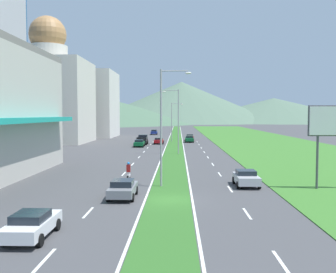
{
  "coord_description": "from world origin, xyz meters",
  "views": [
    {
      "loc": [
        0.69,
        -28.22,
        6.31
      ],
      "look_at": [
        -0.72,
        25.79,
        3.27
      ],
      "focal_mm": 41.59,
      "sensor_mm": 36.0,
      "label": 1
    }
  ],
  "objects_px": {
    "motorcycle_rider": "(129,173)",
    "car_1": "(154,132)",
    "street_lamp_mid": "(177,118)",
    "street_lamp_near": "(164,121)",
    "car_6": "(123,188)",
    "pickup_truck_0": "(143,140)",
    "car_2": "(246,178)",
    "car_4": "(139,143)",
    "car_5": "(189,139)",
    "car_0": "(32,224)",
    "street_lamp_far": "(173,119)",
    "car_7": "(159,141)",
    "car_3": "(190,137)"
  },
  "relations": [
    {
      "from": "motorcycle_rider",
      "to": "car_1",
      "type": "bearing_deg",
      "value": 1.91
    },
    {
      "from": "street_lamp_mid",
      "to": "motorcycle_rider",
      "type": "relative_size",
      "value": 5.15
    },
    {
      "from": "street_lamp_near",
      "to": "car_6",
      "type": "bearing_deg",
      "value": -122.72
    },
    {
      "from": "pickup_truck_0",
      "to": "motorcycle_rider",
      "type": "xyz_separation_m",
      "value": [
        2.81,
        -45.27,
        -0.24
      ]
    },
    {
      "from": "car_2",
      "to": "car_4",
      "type": "relative_size",
      "value": 0.91
    },
    {
      "from": "car_1",
      "to": "car_4",
      "type": "relative_size",
      "value": 1.03
    },
    {
      "from": "car_5",
      "to": "motorcycle_rider",
      "type": "height_order",
      "value": "motorcycle_rider"
    },
    {
      "from": "car_0",
      "to": "car_2",
      "type": "xyz_separation_m",
      "value": [
        13.47,
        14.84,
        0.02
      ]
    },
    {
      "from": "motorcycle_rider",
      "to": "street_lamp_far",
      "type": "bearing_deg",
      "value": -3.77
    },
    {
      "from": "car_5",
      "to": "pickup_truck_0",
      "type": "relative_size",
      "value": 0.88
    },
    {
      "from": "car_2",
      "to": "pickup_truck_0",
      "type": "bearing_deg",
      "value": -164.18
    },
    {
      "from": "car_1",
      "to": "pickup_truck_0",
      "type": "distance_m",
      "value": 40.11
    },
    {
      "from": "car_5",
      "to": "car_6",
      "type": "height_order",
      "value": "car_5"
    },
    {
      "from": "street_lamp_far",
      "to": "car_7",
      "type": "xyz_separation_m",
      "value": [
        -2.94,
        -6.84,
        -4.47
      ]
    },
    {
      "from": "street_lamp_mid",
      "to": "pickup_truck_0",
      "type": "relative_size",
      "value": 1.91
    },
    {
      "from": "car_2",
      "to": "car_0",
      "type": "bearing_deg",
      "value": -42.24
    },
    {
      "from": "car_4",
      "to": "street_lamp_far",
      "type": "bearing_deg",
      "value": -23.89
    },
    {
      "from": "car_0",
      "to": "car_6",
      "type": "distance_m",
      "value": 10.22
    },
    {
      "from": "car_1",
      "to": "car_3",
      "type": "xyz_separation_m",
      "value": [
        10.42,
        -27.31,
        -0.02
      ]
    },
    {
      "from": "street_lamp_mid",
      "to": "car_4",
      "type": "relative_size",
      "value": 2.32
    },
    {
      "from": "car_3",
      "to": "pickup_truck_0",
      "type": "relative_size",
      "value": 0.76
    },
    {
      "from": "car_4",
      "to": "car_5",
      "type": "distance_m",
      "value": 16.68
    },
    {
      "from": "car_2",
      "to": "car_6",
      "type": "xyz_separation_m",
      "value": [
        -10.19,
        -5.15,
        -0.01
      ]
    },
    {
      "from": "car_0",
      "to": "pickup_truck_0",
      "type": "bearing_deg",
      "value": 0.07
    },
    {
      "from": "street_lamp_far",
      "to": "car_7",
      "type": "height_order",
      "value": "street_lamp_far"
    },
    {
      "from": "car_2",
      "to": "street_lamp_near",
      "type": "bearing_deg",
      "value": -85.71
    },
    {
      "from": "street_lamp_mid",
      "to": "pickup_truck_0",
      "type": "height_order",
      "value": "street_lamp_mid"
    },
    {
      "from": "street_lamp_near",
      "to": "car_4",
      "type": "relative_size",
      "value": 2.31
    },
    {
      "from": "street_lamp_mid",
      "to": "street_lamp_far",
      "type": "distance_m",
      "value": 28.31
    },
    {
      "from": "car_4",
      "to": "car_5",
      "type": "bearing_deg",
      "value": -37.66
    },
    {
      "from": "street_lamp_far",
      "to": "car_3",
      "type": "height_order",
      "value": "street_lamp_far"
    },
    {
      "from": "car_0",
      "to": "car_5",
      "type": "height_order",
      "value": "car_5"
    },
    {
      "from": "car_1",
      "to": "pickup_truck_0",
      "type": "xyz_separation_m",
      "value": [
        0.04,
        -40.11,
        0.18
      ]
    },
    {
      "from": "car_5",
      "to": "car_6",
      "type": "relative_size",
      "value": 1.11
    },
    {
      "from": "street_lamp_near",
      "to": "street_lamp_mid",
      "type": "bearing_deg",
      "value": 87.95
    },
    {
      "from": "car_6",
      "to": "motorcycle_rider",
      "type": "xyz_separation_m",
      "value": [
        -0.55,
        7.69,
        0.02
      ]
    },
    {
      "from": "street_lamp_far",
      "to": "car_0",
      "type": "relative_size",
      "value": 2.09
    },
    {
      "from": "car_5",
      "to": "car_7",
      "type": "distance_m",
      "value": 8.75
    },
    {
      "from": "street_lamp_near",
      "to": "car_4",
      "type": "distance_m",
      "value": 42.91
    },
    {
      "from": "car_5",
      "to": "car_3",
      "type": "bearing_deg",
      "value": 177.4
    },
    {
      "from": "street_lamp_far",
      "to": "car_2",
      "type": "height_order",
      "value": "street_lamp_far"
    },
    {
      "from": "street_lamp_far",
      "to": "car_3",
      "type": "distance_m",
      "value": 7.53
    },
    {
      "from": "car_0",
      "to": "motorcycle_rider",
      "type": "height_order",
      "value": "motorcycle_rider"
    },
    {
      "from": "car_2",
      "to": "car_5",
      "type": "xyz_separation_m",
      "value": [
        -3.43,
        54.79,
        0.02
      ]
    },
    {
      "from": "street_lamp_near",
      "to": "car_5",
      "type": "xyz_separation_m",
      "value": [
        3.8,
        55.33,
        -5.04
      ]
    },
    {
      "from": "car_7",
      "to": "car_0",
      "type": "bearing_deg",
      "value": 177.04
    },
    {
      "from": "street_lamp_near",
      "to": "car_2",
      "type": "distance_m",
      "value": 8.84
    },
    {
      "from": "car_4",
      "to": "pickup_truck_0",
      "type": "distance_m",
      "value": 6.22
    },
    {
      "from": "car_2",
      "to": "motorcycle_rider",
      "type": "xyz_separation_m",
      "value": [
        -10.74,
        2.54,
        0.01
      ]
    },
    {
      "from": "car_4",
      "to": "car_5",
      "type": "xyz_separation_m",
      "value": [
        10.19,
        13.2,
        0.02
      ]
    }
  ]
}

